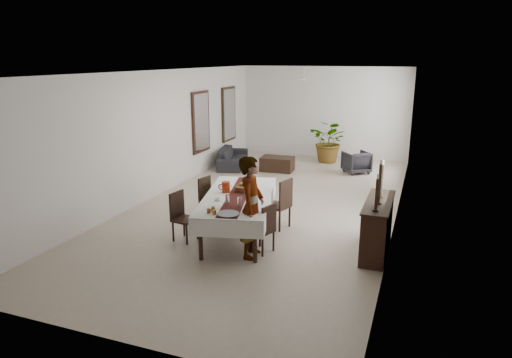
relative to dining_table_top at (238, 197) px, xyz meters
name	(u,v)px	position (x,y,z in m)	size (l,w,h in m)	color
floor	(269,204)	(-0.05, 2.11, -0.80)	(6.00, 12.00, 0.00)	#C0B098
ceiling	(270,71)	(-0.05, 2.11, 2.40)	(6.00, 12.00, 0.02)	silver
wall_back	(324,112)	(-0.05, 8.11, 0.80)	(6.00, 0.02, 3.20)	silver
wall_front	(108,224)	(-0.05, -3.89, 0.80)	(6.00, 0.02, 3.20)	silver
wall_left	(161,133)	(-3.05, 2.11, 0.80)	(0.02, 12.00, 3.20)	silver
wall_right	(401,149)	(2.95, 2.11, 0.80)	(0.02, 12.00, 3.20)	silver
dining_table_top	(238,197)	(0.00, 0.00, 0.00)	(1.11, 2.66, 0.06)	black
table_leg_fl	(201,240)	(-0.17, -1.34, -0.42)	(0.08, 0.08, 0.78)	black
table_leg_fr	(255,242)	(0.78, -1.11, -0.42)	(0.08, 0.08, 0.78)	black
table_leg_bl	(226,197)	(-0.78, 1.11, -0.42)	(0.08, 0.08, 0.78)	black
table_leg_br	(268,199)	(0.17, 1.34, -0.42)	(0.08, 0.08, 0.78)	black
tablecloth_top	(238,195)	(0.00, 0.00, 0.03)	(1.31, 2.86, 0.01)	white
tablecloth_drape_left	(207,202)	(-0.63, -0.16, -0.13)	(0.01, 2.86, 0.33)	silver
tablecloth_drape_right	(270,204)	(0.63, 0.16, -0.13)	(0.01, 2.86, 0.33)	white
tablecloth_drape_near	(226,229)	(0.34, -1.38, -0.13)	(1.31, 0.01, 0.33)	silver
tablecloth_drape_far	(247,184)	(-0.34, 1.38, -0.13)	(1.31, 0.01, 0.33)	silver
table_runner	(238,195)	(0.00, 0.00, 0.04)	(0.39, 2.77, 0.00)	#4F1A16
red_pitcher	(226,187)	(-0.31, 0.09, 0.15)	(0.17, 0.17, 0.22)	#95230A
pitcher_handle	(221,187)	(-0.40, 0.07, 0.15)	(0.13, 0.13, 0.02)	maroon
wine_glass_near	(239,202)	(0.30, -0.67, 0.13)	(0.08, 0.08, 0.19)	white
wine_glass_mid	(227,200)	(0.04, -0.62, 0.13)	(0.08, 0.08, 0.19)	white
teacup_right	(251,204)	(0.48, -0.56, 0.07)	(0.10, 0.10, 0.07)	silver
saucer_right	(251,206)	(0.48, -0.56, 0.05)	(0.17, 0.17, 0.01)	silver
teacup_left	(218,199)	(-0.23, -0.46, 0.07)	(0.10, 0.10, 0.07)	white
saucer_left	(218,200)	(-0.23, -0.46, 0.05)	(0.17, 0.17, 0.01)	silver
plate_near_right	(250,212)	(0.60, -0.88, 0.05)	(0.27, 0.27, 0.02)	white
bread_near_right	(250,210)	(0.60, -0.88, 0.08)	(0.10, 0.10, 0.10)	tan
plate_near_left	(213,207)	(-0.12, -0.89, 0.05)	(0.27, 0.27, 0.02)	white
plate_far_left	(226,186)	(-0.49, 0.51, 0.05)	(0.27, 0.27, 0.02)	silver
serving_tray	(228,214)	(0.28, -1.13, 0.05)	(0.40, 0.40, 0.02)	#444449
jam_jar_a	(214,212)	(0.05, -1.22, 0.08)	(0.07, 0.07, 0.08)	#9C6216
jam_jar_b	(209,211)	(-0.07, -1.18, 0.08)	(0.07, 0.07, 0.08)	brown
jam_jar_c	(213,209)	(-0.04, -1.06, 0.08)	(0.07, 0.07, 0.08)	brown
fruit_basket	(243,189)	(-0.01, 0.28, 0.10)	(0.33, 0.33, 0.11)	brown
fruit_red	(245,185)	(0.01, 0.31, 0.18)	(0.10, 0.10, 0.10)	maroon
fruit_green	(241,184)	(-0.06, 0.30, 0.18)	(0.09, 0.09, 0.09)	olive
chair_right_near_seat	(261,230)	(0.72, -0.63, -0.39)	(0.40, 0.40, 0.05)	black
chair_right_near_leg_fl	(262,247)	(0.82, -0.83, -0.61)	(0.04, 0.04, 0.39)	black
chair_right_near_leg_fr	(273,241)	(0.93, -0.53, -0.61)	(0.04, 0.04, 0.39)	black
chair_right_near_leg_bl	(249,242)	(0.51, -0.73, -0.61)	(0.04, 0.04, 0.39)	black
chair_right_near_leg_br	(260,237)	(0.62, -0.42, -0.61)	(0.04, 0.04, 0.39)	black
chair_right_near_back	(269,219)	(0.89, -0.69, -0.11)	(0.40, 0.04, 0.51)	black
chair_right_far_seat	(277,206)	(0.61, 0.67, -0.33)	(0.45, 0.45, 0.05)	black
chair_right_far_leg_fl	(280,221)	(0.74, 0.44, -0.58)	(0.05, 0.05, 0.45)	black
chair_right_far_leg_fr	(289,217)	(0.85, 0.80, -0.58)	(0.05, 0.05, 0.45)	black
chair_right_far_leg_bl	(265,218)	(0.38, 0.55, -0.58)	(0.05, 0.05, 0.45)	black
chair_right_far_leg_br	(275,213)	(0.49, 0.91, -0.58)	(0.05, 0.05, 0.45)	black
chair_right_far_back	(286,194)	(0.81, 0.61, -0.02)	(0.45, 0.04, 0.58)	black
chair_left_near_seat	(185,220)	(-0.87, -0.64, -0.37)	(0.41, 0.41, 0.05)	black
chair_left_near_leg_fl	(184,226)	(-1.01, -0.44, -0.60)	(0.04, 0.04, 0.41)	black
chair_left_near_leg_fr	(173,232)	(-1.07, -0.78, -0.60)	(0.04, 0.04, 0.41)	black
chair_left_near_leg_bl	(197,229)	(-0.67, -0.50, -0.60)	(0.04, 0.04, 0.41)	black
chair_left_near_leg_br	(187,235)	(-0.73, -0.83, -0.60)	(0.04, 0.04, 0.41)	black
chair_left_near_back	(177,204)	(-1.06, -0.61, -0.09)	(0.41, 0.04, 0.53)	black
chair_left_far_seat	(211,201)	(-0.91, 0.63, -0.38)	(0.40, 0.40, 0.05)	black
chair_left_far_leg_fl	(211,208)	(-1.03, 0.83, -0.61)	(0.04, 0.04, 0.40)	black
chair_left_far_leg_fr	(201,211)	(-1.11, 0.51, -0.61)	(0.04, 0.04, 0.40)	black
chair_left_far_leg_bl	(222,210)	(-0.71, 0.74, -0.61)	(0.04, 0.04, 0.40)	black
chair_left_far_leg_br	(212,214)	(-0.80, 0.43, -0.61)	(0.04, 0.04, 0.40)	black
chair_left_far_back	(205,188)	(-1.09, 0.67, -0.11)	(0.40, 0.04, 0.51)	black
woman	(251,207)	(0.61, -0.86, 0.12)	(0.68, 0.44, 1.85)	gray
sideboard_body	(377,228)	(2.73, 0.10, -0.32)	(0.43, 1.60, 0.96)	black
sideboard_top	(379,202)	(2.73, 0.10, 0.17)	(0.47, 1.66, 0.03)	black
candlestick_near_base	(376,210)	(2.73, -0.49, 0.20)	(0.11, 0.11, 0.03)	black
candlestick_near_shaft	(377,194)	(2.73, -0.49, 0.49)	(0.05, 0.05, 0.53)	black
candlestick_near_candle	(378,177)	(2.73, -0.49, 0.80)	(0.04, 0.04, 0.09)	beige
candlestick_mid_base	(378,203)	(2.73, -0.06, 0.20)	(0.11, 0.11, 0.03)	black
candlestick_mid_shaft	(380,183)	(2.73, -0.06, 0.57)	(0.05, 0.05, 0.69)	black
candlestick_mid_candle	(381,162)	(2.73, -0.06, 0.96)	(0.04, 0.04, 0.09)	silver
candlestick_far_base	(381,196)	(2.73, 0.36, 0.20)	(0.11, 0.11, 0.03)	black
candlestick_far_shaft	(382,180)	(2.73, 0.36, 0.51)	(0.05, 0.05, 0.59)	black
candlestick_far_candle	(383,163)	(2.73, 0.36, 0.85)	(0.04, 0.04, 0.09)	silver
sofa	(233,157)	(-2.50, 5.54, -0.51)	(2.01, 0.79, 0.59)	#262429
armchair	(356,162)	(1.48, 6.03, -0.47)	(0.72, 0.74, 0.68)	#2C292E
coffee_table	(277,164)	(-0.92, 5.42, -0.58)	(1.01, 0.67, 0.45)	black
potted_plant	(330,141)	(0.38, 7.24, -0.08)	(1.30, 1.13, 1.44)	#375E25
mirror_frame_near	(201,122)	(-3.01, 4.31, 0.80)	(0.06, 1.05, 1.85)	black
mirror_glass_near	(202,122)	(-2.98, 4.31, 0.80)	(0.01, 0.90, 1.70)	silver
mirror_frame_far	(229,114)	(-3.01, 6.41, 0.80)	(0.06, 1.05, 1.85)	black
mirror_glass_far	(230,114)	(-2.98, 6.41, 0.80)	(0.01, 0.90, 1.70)	silver
fan_rod	(304,72)	(-0.05, 5.11, 2.30)	(0.04, 0.04, 0.20)	silver
fan_hub	(303,79)	(-0.05, 5.11, 2.10)	(0.16, 0.16, 0.08)	silver
fan_blade_n	(306,78)	(-0.05, 5.46, 2.10)	(0.10, 0.55, 0.01)	silver
fan_blade_s	(300,79)	(-0.05, 4.76, 2.10)	(0.10, 0.55, 0.01)	white
fan_blade_e	(315,79)	(0.30, 5.11, 2.10)	(0.55, 0.10, 0.01)	silver
fan_blade_w	(292,79)	(-0.40, 5.11, 2.10)	(0.55, 0.10, 0.01)	silver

